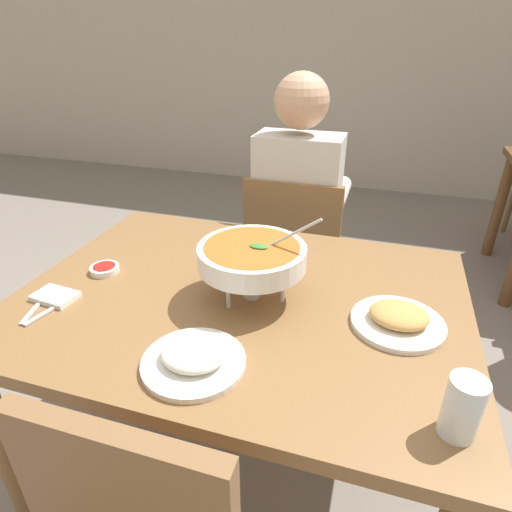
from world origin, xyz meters
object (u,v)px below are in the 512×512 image
dining_table_main (241,324)px  chair_diner_main (295,256)px  rice_plate (193,358)px  sauce_dish (105,269)px  curry_bowl (252,256)px  appetizer_plate (398,319)px  drink_glass (462,410)px  diner_main (298,206)px

dining_table_main → chair_diner_main: 0.77m
rice_plate → sauce_dish: bearing=145.6°
dining_table_main → rice_plate: 0.34m
curry_bowl → rice_plate: (-0.04, -0.32, -0.11)m
chair_diner_main → sauce_dish: size_ratio=10.00×
chair_diner_main → sauce_dish: chair_diner_main is taller
curry_bowl → appetizer_plate: size_ratio=1.39×
drink_glass → appetizer_plate: bearing=109.6°
drink_glass → curry_bowl: bearing=146.6°
dining_table_main → sauce_dish: (-0.45, -0.01, 0.12)m
appetizer_plate → rice_plate: bearing=-146.4°
rice_plate → drink_glass: size_ratio=1.85×
sauce_dish → appetizer_plate: bearing=-0.9°
chair_diner_main → curry_bowl: curry_bowl is taller
curry_bowl → sauce_dish: 0.50m
appetizer_plate → sauce_dish: appetizer_plate is taller
sauce_dish → drink_glass: bearing=-18.2°
drink_glass → dining_table_main: bearing=148.6°
diner_main → rice_plate: size_ratio=5.46×
dining_table_main → curry_bowl: bearing=7.6°
chair_diner_main → appetizer_plate: chair_diner_main is taller
chair_diner_main → appetizer_plate: 0.93m
rice_plate → appetizer_plate: (0.44, 0.29, 0.00)m
appetizer_plate → drink_glass: bearing=-70.4°
curry_bowl → rice_plate: curry_bowl is taller
rice_plate → dining_table_main: bearing=89.0°
appetizer_plate → drink_glass: 0.34m
sauce_dish → chair_diner_main: bearing=59.3°
rice_plate → drink_glass: 0.56m
dining_table_main → curry_bowl: size_ratio=3.83×
dining_table_main → sauce_dish: sauce_dish is taller
curry_bowl → appetizer_plate: (0.40, -0.02, -0.11)m
curry_bowl → sauce_dish: curry_bowl is taller
dining_table_main → chair_diner_main: bearing=90.0°
curry_bowl → sauce_dish: (-0.49, -0.01, -0.12)m
rice_plate → appetizer_plate: same height
sauce_dish → drink_glass: drink_glass is taller
dining_table_main → appetizer_plate: 0.46m
diner_main → curry_bowl: size_ratio=3.94×
chair_diner_main → diner_main: bearing=90.0°
chair_diner_main → drink_glass: 1.26m
curry_bowl → rice_plate: bearing=-97.2°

